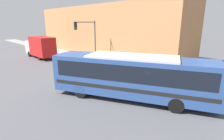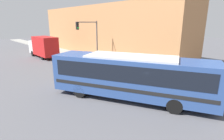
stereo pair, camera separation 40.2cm
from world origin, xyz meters
The scene contains 8 objects.
ground_plane centered at (0.00, 0.00, 0.00)m, with size 120.00×120.00×0.00m, color #515156.
sidewalk centered at (5.87, 20.00, 0.09)m, with size 2.75×70.00×0.18m.
building_facade centered at (10.25, 16.26, 4.00)m, with size 6.00×30.52×8.00m.
city_bus centered at (-0.56, 0.67, 1.84)m, with size 7.32×11.32×3.19m.
delivery_truck centered at (1.12, 20.30, 1.76)m, with size 2.23×6.76×3.28m.
fire_hydrant centered at (5.10, 4.30, 0.52)m, with size 0.23×0.30×0.69m.
traffic_light_pole centered at (4.14, 11.88, 3.88)m, with size 3.28×0.35×5.40m.
pedestrian_near_corner centered at (5.68, 5.85, 1.08)m, with size 0.34×0.34×1.77m.
Camera 1 is at (-9.87, -6.86, 5.42)m, focal length 28.00 mm.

